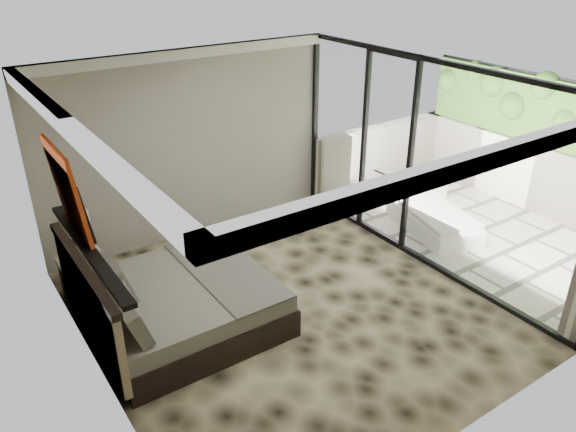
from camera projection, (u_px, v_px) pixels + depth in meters
floor at (287, 309)px, 6.94m from camera, size 5.00×5.00×0.00m
ceiling at (287, 84)px, 5.70m from camera, size 4.50×5.00×0.02m
back_wall at (191, 146)px, 8.16m from camera, size 4.50×0.02×2.80m
left_wall at (87, 266)px, 5.19m from camera, size 0.02×5.00×2.80m
glass_wall at (426, 166)px, 7.46m from camera, size 0.08×5.00×2.80m
terrace_slab at (483, 233)px, 8.87m from camera, size 3.00×5.00×0.12m
parapet_far at (541, 179)px, 9.28m from camera, size 0.30×5.00×1.10m
foliage_hedge at (555, 114)px, 8.79m from camera, size 0.36×4.60×1.10m
picture_ledge at (89, 250)px, 5.25m from camera, size 0.12×2.20×0.05m
bed at (174, 303)px, 6.47m from camera, size 2.08×2.01×1.15m
nightstand at (85, 277)px, 7.10m from camera, size 0.69×0.69×0.55m
table_lamp at (76, 231)px, 6.77m from camera, size 0.37×0.37×0.67m
abstract_canvas at (67, 190)px, 5.32m from camera, size 0.13×0.90×0.90m
framed_print at (78, 207)px, 5.34m from camera, size 0.11×0.50×0.60m
ottoman at (428, 183)px, 9.87m from camera, size 0.64×0.64×0.50m
lounger at (432, 217)px, 8.81m from camera, size 1.18×1.74×0.62m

